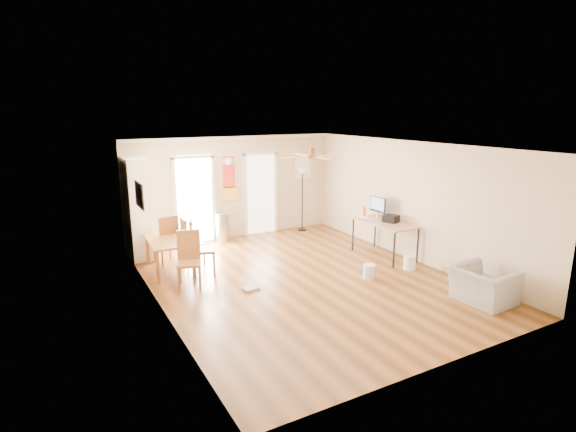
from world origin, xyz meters
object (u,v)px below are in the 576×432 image
wastebasket_a (369,271)px  armchair (483,285)px  dining_chair_right_b (203,247)px  wastebasket_b (409,262)px  torchiere_lamp (302,200)px  dining_table (170,255)px  dining_chair_near (189,260)px  dining_chair_far (165,239)px  computer_desk (384,239)px  bookshelf (137,208)px  printer (391,218)px  trash_can (223,227)px  dining_chair_right_a (193,241)px

wastebasket_a → armchair: 2.10m
dining_chair_right_b → armchair: (3.75, -3.67, -0.26)m
wastebasket_b → armchair: (-0.09, -1.85, 0.16)m
torchiere_lamp → dining_table: bearing=-160.4°
dining_table → dining_chair_right_b: 0.78m
armchair → dining_chair_near: bearing=51.0°
dining_chair_far → armchair: (4.24, -4.72, -0.22)m
torchiere_lamp → computer_desk: size_ratio=1.16×
torchiere_lamp → bookshelf: bearing=-177.9°
bookshelf → dining_chair_right_b: size_ratio=1.97×
bookshelf → printer: 5.66m
trash_can → dining_chair_right_b: bearing=-120.4°
dining_table → armchair: dining_table is taller
dining_chair_right_b → bookshelf: bearing=46.1°
dining_chair_right_a → wastebasket_a: (2.78, -2.50, -0.37)m
dining_chair_near → trash_can: 3.00m
wastebasket_b → dining_table: bearing=152.2°
dining_chair_right_b → trash_can: 2.31m
dining_chair_right_a → armchair: 5.74m
trash_can → computer_desk: (2.76, -2.88, 0.04)m
dining_chair_near → computer_desk: 4.40m
dining_chair_right_a → armchair: size_ratio=1.05×
wastebasket_b → armchair: armchair is taller
armchair → printer: bearing=-8.7°
trash_can → wastebasket_b: trash_can is taller
torchiere_lamp → armchair: torchiere_lamp is taller
dining_chair_right_b → dining_chair_near: bearing=158.8°
dining_chair_far → computer_desk: size_ratio=0.71×
wastebasket_a → dining_chair_near: bearing=158.4°
wastebasket_a → printer: bearing=34.0°
dining_table → computer_desk: size_ratio=0.92×
dining_table → dining_chair_far: dining_chair_far is taller
armchair → bookshelf: bearing=38.2°
dining_table → printer: size_ratio=4.38×
dining_chair_right_a → dining_chair_far: size_ratio=0.95×
dining_chair_right_b → printer: 4.17m
trash_can → armchair: trash_can is taller
computer_desk → wastebasket_b: 0.96m
dining_chair_right_b → torchiere_lamp: (3.46, 1.93, 0.29)m
dining_table → dining_chair_right_b: dining_chair_right_b is taller
computer_desk → dining_chair_right_b: bearing=167.2°
torchiere_lamp → armchair: bearing=-87.0°
wastebasket_a → dining_chair_far: bearing=138.7°
dining_chair_right_a → dining_chair_far: bearing=55.0°
dining_chair_near → torchiere_lamp: size_ratio=0.60×
bookshelf → dining_chair_far: bearing=-40.6°
dining_table → dining_chair_near: size_ratio=1.31×
dining_chair_far → wastebasket_b: 5.21m
dining_chair_right_b → trash_can: (1.17, 1.98, -0.21)m
printer → armchair: printer is taller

